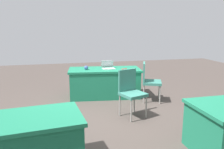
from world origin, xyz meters
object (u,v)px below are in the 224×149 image
Objects in this scene: table_foreground at (105,83)px; table_mid_right at (7,149)px; chair_near_front at (149,79)px; scissors_red at (124,69)px; laptop_silver at (108,67)px; chair_tucked_right at (131,90)px; yarn_ball at (86,68)px.

table_mid_right is at bearing 58.29° from table_foreground.
table_foreground is at bearing -101.56° from chair_near_front.
scissors_red is (-0.48, 0.14, 0.37)m from table_foreground.
laptop_silver is at bearing -174.31° from table_foreground.
chair_tucked_right is (-0.24, 1.44, 0.18)m from table_foreground.
yarn_ball is 0.97m from scissors_red.
scissors_red is at bearing -129.39° from table_mid_right.
yarn_ball is (-1.34, -2.95, 0.42)m from table_mid_right.
yarn_ball is at bearing -114.53° from table_mid_right.
chair_tucked_right is at bearing 99.59° from table_foreground.
chair_tucked_right reaches higher than scissors_red.
laptop_silver is at bearing -104.82° from chair_near_front.
chair_near_front is 5.29× the size of scissors_red.
chair_tucked_right is at bearing -143.85° from table_mid_right.
yarn_ball is (0.72, -1.44, 0.23)m from chair_tucked_right.
chair_near_front is 1.08m from chair_tucked_right.
chair_near_front is at bearing 156.22° from yarn_ball.
table_mid_right is at bearing 65.47° from yarn_ball.
laptop_silver reaches higher than table_mid_right.
chair_near_front reaches higher than table_mid_right.
yarn_ball reaches higher than table_mid_right.
table_foreground is 2.01× the size of chair_near_front.
chair_near_front reaches higher than laptop_silver.
laptop_silver is 0.41m from scissors_red.
table_mid_right is 18.55× the size of yarn_ball.
table_foreground is 3.46m from table_mid_right.
scissors_red is at bearing 163.54° from table_foreground.
yarn_ball is (1.44, -0.64, 0.24)m from chair_near_front.
scissors_red is (-2.30, -2.80, 0.37)m from table_mid_right.
chair_near_front is 1.00× the size of chair_tucked_right.
chair_tucked_right is at bearing 54.34° from scissors_red.
chair_tucked_right reaches higher than chair_near_front.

